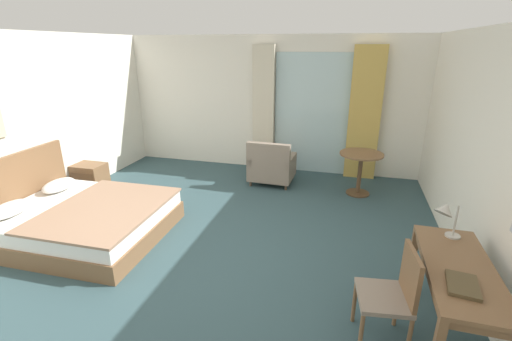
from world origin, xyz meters
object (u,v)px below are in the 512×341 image
at_px(desk_lamp, 447,212).
at_px(round_cafe_table, 361,164).
at_px(nightstand, 91,178).
at_px(closed_book, 463,285).
at_px(bed, 80,218).
at_px(desk_chair, 394,292).
at_px(writing_desk, 458,277).
at_px(armchair_by_window, 271,167).

bearing_deg(desk_lamp, round_cafe_table, 102.89).
height_order(nightstand, closed_book, closed_book).
xyz_separation_m(bed, desk_chair, (3.84, -0.85, 0.26)).
distance_m(desk_chair, round_cafe_table, 3.29).
height_order(writing_desk, closed_book, closed_book).
bearing_deg(nightstand, bed, -55.82).
xyz_separation_m(bed, desk_lamp, (4.25, -0.37, 0.82)).
height_order(bed, desk_lamp, desk_lamp).
height_order(desk_chair, desk_lamp, desk_lamp).
bearing_deg(round_cafe_table, desk_chair, -85.92).
relative_size(writing_desk, desk_lamp, 2.97).
height_order(nightstand, desk_chair, desk_chair).
bearing_deg(bed, round_cafe_table, 33.97).
bearing_deg(round_cafe_table, nightstand, -165.68).
bearing_deg(desk_lamp, nightstand, 162.08).
xyz_separation_m(writing_desk, round_cafe_table, (-0.71, 3.17, -0.12)).
xyz_separation_m(armchair_by_window, round_cafe_table, (1.56, -0.08, 0.22)).
distance_m(writing_desk, round_cafe_table, 3.25).
distance_m(desk_lamp, closed_book, 0.70).
bearing_deg(closed_book, bed, 174.51).
bearing_deg(armchair_by_window, round_cafe_table, -2.84).
relative_size(writing_desk, armchair_by_window, 1.56).
height_order(writing_desk, armchair_by_window, armchair_by_window).
xyz_separation_m(writing_desk, closed_book, (-0.05, -0.27, 0.12)).
xyz_separation_m(closed_book, round_cafe_table, (-0.66, 3.44, -0.24)).
bearing_deg(nightstand, desk_chair, -24.35).
bearing_deg(closed_book, desk_lamp, 99.51).
distance_m(nightstand, armchair_by_window, 3.17).
bearing_deg(nightstand, writing_desk, -21.24).
relative_size(nightstand, closed_book, 1.71).
relative_size(bed, desk_chair, 2.36).
xyz_separation_m(nightstand, armchair_by_window, (2.93, 1.22, 0.07)).
xyz_separation_m(bed, nightstand, (-0.87, 1.29, 0.01)).
height_order(closed_book, armchair_by_window, armchair_by_window).
distance_m(bed, desk_chair, 3.95).
xyz_separation_m(nightstand, desk_chair, (4.72, -2.14, 0.26)).
relative_size(armchair_by_window, round_cafe_table, 1.13).
distance_m(writing_desk, closed_book, 0.30).
distance_m(bed, armchair_by_window, 3.24).
height_order(nightstand, round_cafe_table, round_cafe_table).
xyz_separation_m(nightstand, closed_book, (5.15, -2.29, 0.53)).
bearing_deg(round_cafe_table, armchair_by_window, 177.16).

